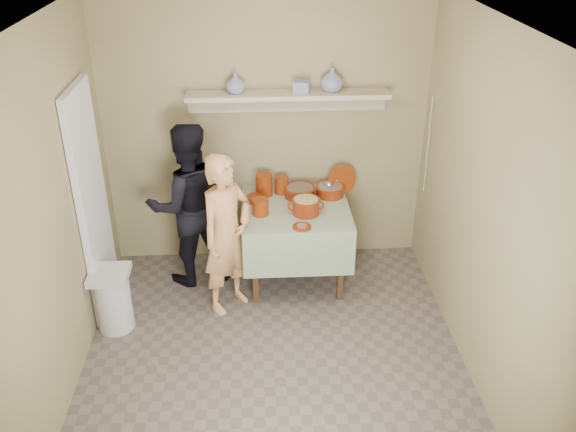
{
  "coord_description": "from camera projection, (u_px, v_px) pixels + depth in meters",
  "views": [
    {
      "loc": [
        -0.11,
        -3.62,
        3.3
      ],
      "look_at": [
        0.15,
        0.75,
        0.95
      ],
      "focal_mm": 38.0,
      "sensor_mm": 36.0,
      "label": 1
    }
  ],
  "objects": [
    {
      "name": "room_shell",
      "position": [
        272.0,
        182.0,
        3.99
      ],
      "size": [
        3.04,
        3.54,
        2.62
      ],
      "color": "#95895B",
      "rests_on": "ground"
    },
    {
      "name": "front_plate",
      "position": [
        302.0,
        227.0,
        5.17
      ],
      "size": [
        0.16,
        0.16,
        0.03
      ],
      "color": "#692107",
      "rests_on": "serving_table"
    },
    {
      "name": "empty_bowl",
      "position": [
        257.0,
        199.0,
        5.61
      ],
      "size": [
        0.18,
        0.18,
        0.05
      ],
      "primitive_type": "cylinder",
      "color": "#692107",
      "rests_on": "serving_table"
    },
    {
      "name": "trash_bin",
      "position": [
        113.0,
        299.0,
        5.08
      ],
      "size": [
        0.32,
        0.32,
        0.56
      ],
      "color": "silver",
      "rests_on": "ground"
    },
    {
      "name": "person_cook",
      "position": [
        227.0,
        235.0,
        5.15
      ],
      "size": [
        0.62,
        0.62,
        1.45
      ],
      "primitive_type": "imported",
      "rotation": [
        0.0,
        0.0,
        0.79
      ],
      "color": "tan",
      "rests_on": "ground"
    },
    {
      "name": "person_helper",
      "position": [
        188.0,
        205.0,
        5.52
      ],
      "size": [
        0.9,
        0.79,
        1.55
      ],
      "primitive_type": "imported",
      "rotation": [
        0.0,
        0.0,
        -2.84
      ],
      "color": "black",
      "rests_on": "ground"
    },
    {
      "name": "cazuela_meat_b",
      "position": [
        330.0,
        190.0,
        5.7
      ],
      "size": [
        0.28,
        0.28,
        0.1
      ],
      "color": "#5E1506",
      "rests_on": "serving_table"
    },
    {
      "name": "plate_stack_b",
      "position": [
        282.0,
        185.0,
        5.74
      ],
      "size": [
        0.13,
        0.13,
        0.16
      ],
      "primitive_type": "cylinder",
      "color": "#692107",
      "rests_on": "serving_table"
    },
    {
      "name": "ladle",
      "position": [
        329.0,
        185.0,
        5.68
      ],
      "size": [
        0.08,
        0.26,
        0.19
      ],
      "color": "silver",
      "rests_on": "cazuela_meat_b"
    },
    {
      "name": "wall_shelf",
      "position": [
        288.0,
        97.0,
        5.42
      ],
      "size": [
        1.8,
        0.25,
        0.21
      ],
      "color": "#BCAE8B",
      "rests_on": "room_shell"
    },
    {
      "name": "cazuela_meat_a",
      "position": [
        300.0,
        191.0,
        5.68
      ],
      "size": [
        0.3,
        0.3,
        0.1
      ],
      "color": "#5E1506",
      "rests_on": "serving_table"
    },
    {
      "name": "tile_panel",
      "position": [
        93.0,
        205.0,
        5.04
      ],
      "size": [
        0.06,
        0.7,
        2.0
      ],
      "primitive_type": "cube",
      "color": "silver",
      "rests_on": "ground"
    },
    {
      "name": "vase_left",
      "position": [
        235.0,
        83.0,
        5.31
      ],
      "size": [
        0.24,
        0.24,
        0.18
      ],
      "primitive_type": "imported",
      "rotation": [
        0.0,
        0.0,
        0.88
      ],
      "color": "navy",
      "rests_on": "wall_shelf"
    },
    {
      "name": "vase_right",
      "position": [
        332.0,
        79.0,
        5.36
      ],
      "size": [
        0.23,
        0.23,
        0.21
      ],
      "primitive_type": "imported",
      "rotation": [
        0.0,
        0.0,
        -0.13
      ],
      "color": "navy",
      "rests_on": "wall_shelf"
    },
    {
      "name": "ceramic_box",
      "position": [
        302.0,
        87.0,
        5.34
      ],
      "size": [
        0.16,
        0.14,
        0.1
      ],
      "primitive_type": "cube",
      "rotation": [
        0.0,
        0.0,
        -0.29
      ],
      "color": "navy",
      "rests_on": "wall_shelf"
    },
    {
      "name": "cazuela_rice",
      "position": [
        306.0,
        205.0,
        5.37
      ],
      "size": [
        0.33,
        0.25,
        0.14
      ],
      "color": "#5E1506",
      "rests_on": "serving_table"
    },
    {
      "name": "electrical_cord",
      "position": [
        428.0,
        145.0,
        5.54
      ],
      "size": [
        0.01,
        0.05,
        0.9
      ],
      "color": "silver",
      "rests_on": "wall_shelf"
    },
    {
      "name": "serving_table",
      "position": [
        295.0,
        218.0,
        5.59
      ],
      "size": [
        0.97,
        0.97,
        0.76
      ],
      "color": "#4C2D16",
      "rests_on": "ground"
    },
    {
      "name": "ground",
      "position": [
        274.0,
        369.0,
        4.75
      ],
      "size": [
        3.5,
        3.5,
        0.0
      ],
      "primitive_type": "plane",
      "color": "#64584E",
      "rests_on": "ground"
    },
    {
      "name": "propped_lid",
      "position": [
        342.0,
        180.0,
        5.75
      ],
      "size": [
        0.3,
        0.16,
        0.28
      ],
      "primitive_type": "cylinder",
      "rotation": [
        1.31,
        0.0,
        0.27
      ],
      "color": "#692107",
      "rests_on": "serving_table"
    },
    {
      "name": "plate_stack_a",
      "position": [
        264.0,
        185.0,
        5.69
      ],
      "size": [
        0.16,
        0.16,
        0.21
      ],
      "primitive_type": "cylinder",
      "color": "#692107",
      "rests_on": "serving_table"
    },
    {
      "name": "bowl_stack",
      "position": [
        260.0,
        207.0,
        5.36
      ],
      "size": [
        0.15,
        0.15,
        0.15
      ],
      "primitive_type": "cylinder",
      "color": "#692107",
      "rests_on": "serving_table"
    }
  ]
}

